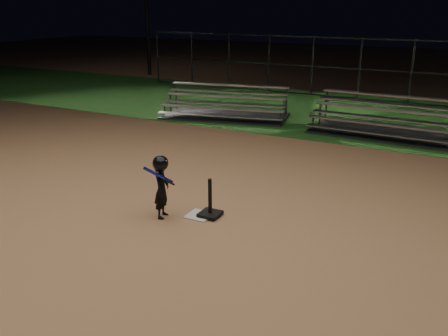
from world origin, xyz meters
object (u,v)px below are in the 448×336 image
home_plate (199,215)px  bleacher_left (225,111)px  bleacher_right (388,128)px  batting_tee (210,209)px  child_batter (161,185)px

home_plate → bleacher_left: size_ratio=0.10×
bleacher_right → home_plate: bearing=-103.5°
home_plate → batting_tee: (0.19, 0.07, 0.14)m
bleacher_left → batting_tee: bearing=-77.0°
bleacher_left → bleacher_right: bearing=-11.2°
home_plate → child_batter: (-0.59, -0.35, 0.63)m
child_batter → bleacher_right: bearing=-33.5°
bleacher_left → home_plate: bearing=-78.4°
batting_tee → bleacher_right: (1.93, 7.61, 0.08)m
batting_tee → bleacher_left: size_ratio=0.16×
home_plate → batting_tee: size_ratio=0.62×
home_plate → bleacher_left: bleacher_left is taller
batting_tee → bleacher_right: size_ratio=0.16×
child_batter → bleacher_left: 8.40m
child_batter → bleacher_left: bearing=4.5°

